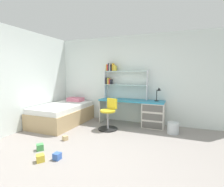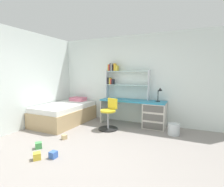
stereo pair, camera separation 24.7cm
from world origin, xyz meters
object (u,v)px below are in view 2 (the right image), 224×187
(waste_bin, at_px, (174,129))
(toy_block_blue_2, at_px, (53,155))
(desk, at_px, (149,113))
(bed_platform, at_px, (65,113))
(swivel_chair, at_px, (109,117))
(toy_block_green_1, at_px, (39,145))
(toy_block_natural_3, at_px, (64,137))
(desk_lamp, at_px, (160,92))
(toy_block_yellow_0, at_px, (37,156))
(bookshelf_hutch, at_px, (121,77))

(waste_bin, relative_size, toy_block_blue_2, 2.43)
(desk, relative_size, bed_platform, 1.00)
(swivel_chair, distance_m, toy_block_blue_2, 1.86)
(desk, bearing_deg, toy_block_green_1, -125.98)
(waste_bin, bearing_deg, toy_block_natural_3, -148.84)
(bed_platform, xyz_separation_m, toy_block_blue_2, (1.27, -1.82, -0.23))
(bed_platform, bearing_deg, desk_lamp, 14.36)
(waste_bin, bearing_deg, desk, 152.15)
(toy_block_green_1, distance_m, toy_block_blue_2, 0.57)
(desk_lamp, height_order, toy_block_yellow_0, desk_lamp)
(bed_platform, distance_m, waste_bin, 3.11)
(swivel_chair, relative_size, toy_block_yellow_0, 6.59)
(swivel_chair, height_order, waste_bin, swivel_chair)
(toy_block_green_1, bearing_deg, waste_bin, 39.33)
(toy_block_green_1, height_order, toy_block_natural_3, toy_block_green_1)
(bookshelf_hutch, xyz_separation_m, toy_block_green_1, (-0.78, -2.46, -1.31))
(toy_block_green_1, bearing_deg, swivel_chair, 65.72)
(swivel_chair, relative_size, toy_block_blue_2, 7.04)
(desk, relative_size, bookshelf_hutch, 1.41)
(swivel_chair, xyz_separation_m, toy_block_natural_3, (-0.61, -1.07, -0.28))
(desk, relative_size, toy_block_green_1, 15.21)
(toy_block_yellow_0, xyz_separation_m, toy_block_natural_3, (-0.19, 0.93, -0.01))
(desk, bearing_deg, bookshelf_hutch, 170.34)
(swivel_chair, relative_size, waste_bin, 2.90)
(waste_bin, xyz_separation_m, toy_block_natural_3, (-2.22, -1.35, -0.09))
(desk, height_order, swivel_chair, swivel_chair)
(bed_platform, relative_size, toy_block_yellow_0, 15.07)
(swivel_chair, distance_m, bed_platform, 1.47)
(waste_bin, distance_m, toy_block_green_1, 3.06)
(desk_lamp, distance_m, toy_block_blue_2, 3.02)
(toy_block_yellow_0, bearing_deg, toy_block_blue_2, 37.08)
(bed_platform, bearing_deg, toy_block_blue_2, -55.08)
(desk_lamp, xyz_separation_m, toy_block_yellow_0, (-1.62, -2.67, -0.92))
(desk, xyz_separation_m, waste_bin, (0.69, -0.37, -0.26))
(toy_block_natural_3, bearing_deg, waste_bin, 31.16)
(toy_block_green_1, bearing_deg, bed_platform, 113.68)
(bookshelf_hutch, distance_m, bed_platform, 2.02)
(bed_platform, height_order, toy_block_green_1, bed_platform)
(bed_platform, bearing_deg, toy_block_natural_3, -50.67)
(desk, height_order, bed_platform, desk)
(swivel_chair, bearing_deg, desk, 34.92)
(waste_bin, bearing_deg, toy_block_green_1, -140.67)
(bed_platform, distance_m, toy_block_natural_3, 1.39)
(bookshelf_hutch, height_order, toy_block_yellow_0, bookshelf_hutch)
(bookshelf_hutch, relative_size, toy_block_yellow_0, 10.62)
(bookshelf_hutch, distance_m, toy_block_blue_2, 2.95)
(toy_block_natural_3, bearing_deg, bed_platform, 129.33)
(bookshelf_hutch, distance_m, toy_block_natural_3, 2.37)
(bed_platform, bearing_deg, toy_block_yellow_0, -61.95)
(bookshelf_hutch, distance_m, waste_bin, 2.08)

